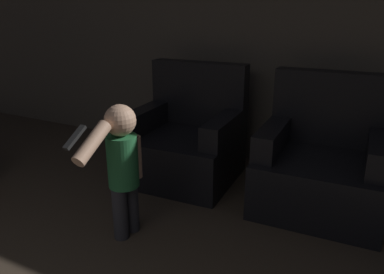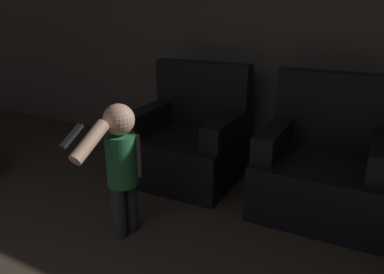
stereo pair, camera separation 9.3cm
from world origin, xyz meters
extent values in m
cube|color=#51493F|center=(0.00, 4.50, 1.30)|extent=(8.40, 0.05, 2.60)
cube|color=black|center=(-0.29, 3.74, 0.21)|extent=(0.94, 0.89, 0.42)
cube|color=black|center=(-0.30, 4.09, 0.71)|extent=(0.92, 0.20, 0.59)
cube|color=black|center=(-0.66, 3.73, 0.52)|extent=(0.19, 0.70, 0.20)
cube|color=black|center=(0.09, 3.76, 0.52)|extent=(0.19, 0.70, 0.20)
cube|color=black|center=(0.89, 3.74, 0.21)|extent=(0.94, 0.89, 0.42)
cube|color=black|center=(0.87, 4.09, 0.71)|extent=(0.91, 0.19, 0.59)
cube|color=black|center=(0.51, 3.73, 0.52)|extent=(0.18, 0.70, 0.20)
cube|color=black|center=(1.26, 3.76, 0.52)|extent=(0.18, 0.70, 0.20)
cylinder|color=#28282D|center=(-0.21, 2.72, 0.18)|extent=(0.10, 0.10, 0.37)
cylinder|color=#28282D|center=(-0.20, 2.83, 0.18)|extent=(0.10, 0.10, 0.37)
cylinder|color=#236638|center=(-0.21, 2.78, 0.54)|extent=(0.20, 0.20, 0.35)
sphere|color=tan|center=(-0.21, 2.78, 0.81)|extent=(0.20, 0.20, 0.20)
cylinder|color=tan|center=(-0.20, 2.90, 0.52)|extent=(0.08, 0.08, 0.29)
cylinder|color=tan|center=(-0.22, 2.52, 0.74)|extent=(0.08, 0.29, 0.22)
cube|color=black|center=(-0.22, 2.40, 0.82)|extent=(0.04, 0.16, 0.10)
camera|label=1|loc=(1.20, 1.00, 1.48)|focal=35.00mm
camera|label=2|loc=(1.28, 1.04, 1.48)|focal=35.00mm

